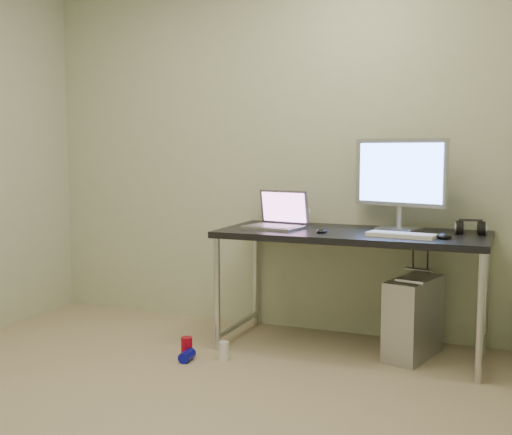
% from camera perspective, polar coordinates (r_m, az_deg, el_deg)
% --- Properties ---
extents(floor, '(3.50, 3.50, 0.00)m').
position_cam_1_polar(floor, '(3.19, -10.36, -17.12)').
color(floor, tan).
rests_on(floor, ground).
extents(wall_back, '(3.50, 0.02, 2.50)m').
position_cam_1_polar(wall_back, '(4.51, 1.41, 6.02)').
color(wall_back, beige).
rests_on(wall_back, ground).
extents(desk, '(1.63, 0.71, 0.75)m').
position_cam_1_polar(desk, '(4.01, 8.54, -2.31)').
color(desk, black).
rests_on(desk, ground).
extents(tower_computer, '(0.31, 0.50, 0.51)m').
position_cam_1_polar(tower_computer, '(4.02, 13.81, -8.66)').
color(tower_computer, silver).
rests_on(tower_computer, ground).
extents(cable_a, '(0.01, 0.16, 0.69)m').
position_cam_1_polar(cable_a, '(4.29, 13.81, -5.57)').
color(cable_a, black).
rests_on(cable_a, ground).
extents(cable_b, '(0.02, 0.11, 0.71)m').
position_cam_1_polar(cable_b, '(4.27, 14.96, -5.95)').
color(cable_b, black).
rests_on(cable_b, ground).
extents(can_red, '(0.08, 0.08, 0.12)m').
position_cam_1_polar(can_red, '(3.97, -6.18, -11.40)').
color(can_red, '#AD071D').
rests_on(can_red, ground).
extents(can_white, '(0.08, 0.08, 0.11)m').
position_cam_1_polar(can_white, '(3.92, -2.89, -11.74)').
color(can_white, white).
rests_on(can_white, ground).
extents(can_blue, '(0.07, 0.12, 0.07)m').
position_cam_1_polar(can_blue, '(3.92, -6.15, -12.12)').
color(can_blue, '#0C0EB4').
rests_on(can_blue, ground).
extents(laptop, '(0.38, 0.33, 0.24)m').
position_cam_1_polar(laptop, '(4.12, 1.96, -0.16)').
color(laptop, '#B8B8BF').
rests_on(laptop, desk).
extents(monitor, '(0.59, 0.24, 0.57)m').
position_cam_1_polar(monitor, '(4.09, 12.69, 3.54)').
color(monitor, '#B8B8BF').
rests_on(monitor, desk).
extents(keyboard, '(0.41, 0.18, 0.02)m').
position_cam_1_polar(keyboard, '(3.78, 12.79, -1.54)').
color(keyboard, white).
rests_on(keyboard, desk).
extents(mouse_right, '(0.09, 0.13, 0.04)m').
position_cam_1_polar(mouse_right, '(3.79, 16.37, -1.48)').
color(mouse_right, black).
rests_on(mouse_right, desk).
extents(mouse_left, '(0.06, 0.10, 0.03)m').
position_cam_1_polar(mouse_left, '(3.91, 5.86, -1.11)').
color(mouse_left, black).
rests_on(mouse_left, desk).
extents(headphones, '(0.18, 0.11, 0.11)m').
position_cam_1_polar(headphones, '(4.02, 18.51, -0.99)').
color(headphones, black).
rests_on(headphones, desk).
extents(picture_frame, '(0.23, 0.12, 0.18)m').
position_cam_1_polar(picture_frame, '(4.48, 2.15, 0.74)').
color(picture_frame, black).
rests_on(picture_frame, desk).
extents(webcam, '(0.04, 0.04, 0.11)m').
position_cam_1_polar(webcam, '(4.34, 4.64, 0.43)').
color(webcam, silver).
rests_on(webcam, desk).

